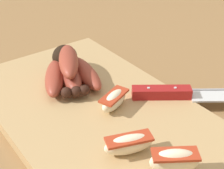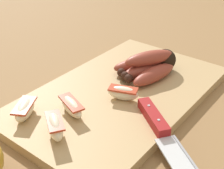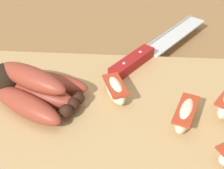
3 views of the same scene
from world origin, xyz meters
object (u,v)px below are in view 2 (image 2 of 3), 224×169
(banana_bunch, at_px, (150,66))
(apple_wedge_near, at_px, (71,106))
(apple_wedge_middle, at_px, (123,93))
(apple_wedge_extra, at_px, (54,125))
(chefs_knife, at_px, (165,135))
(apple_wedge_far, at_px, (25,109))

(banana_bunch, distance_m, apple_wedge_near, 0.22)
(apple_wedge_middle, bearing_deg, apple_wedge_extra, 170.43)
(banana_bunch, bearing_deg, apple_wedge_middle, -173.37)
(chefs_knife, xyz_separation_m, apple_wedge_extra, (-0.11, 0.15, 0.01))
(banana_bunch, bearing_deg, apple_wedge_extra, 177.33)
(chefs_knife, bearing_deg, apple_wedge_middle, 67.45)
(apple_wedge_middle, relative_size, apple_wedge_far, 0.93)
(apple_wedge_near, height_order, apple_wedge_far, same)
(banana_bunch, distance_m, apple_wedge_middle, 0.12)
(banana_bunch, bearing_deg, apple_wedge_far, 161.15)
(apple_wedge_near, height_order, apple_wedge_extra, apple_wedge_extra)
(chefs_knife, height_order, apple_wedge_middle, apple_wedge_middle)
(banana_bunch, xyz_separation_m, apple_wedge_extra, (-0.28, 0.01, -0.00))
(apple_wedge_far, bearing_deg, banana_bunch, -18.85)
(apple_wedge_near, distance_m, apple_wedge_middle, 0.11)
(apple_wedge_middle, bearing_deg, chefs_knife, -112.55)
(chefs_knife, relative_size, apple_wedge_extra, 3.69)
(apple_wedge_near, bearing_deg, apple_wedge_middle, -26.09)
(apple_wedge_middle, bearing_deg, banana_bunch, 6.63)
(banana_bunch, relative_size, apple_wedge_middle, 2.26)
(apple_wedge_middle, bearing_deg, apple_wedge_far, 145.31)
(banana_bunch, xyz_separation_m, apple_wedge_middle, (-0.12, -0.01, -0.01))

